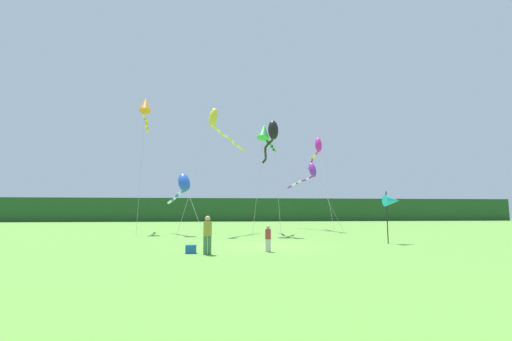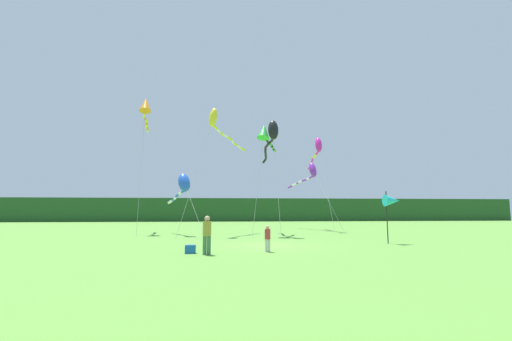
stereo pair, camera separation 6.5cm
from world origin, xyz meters
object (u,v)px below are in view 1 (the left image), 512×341
(banner_flag_pole, at_px, (392,201))
(kite_purple, at_px, (310,172))
(kite_blue, at_px, (183,184))
(cooler_box, at_px, (191,249))
(kite_yellow, at_px, (217,123))
(kite_magenta, at_px, (317,149))
(kite_black, at_px, (272,135))
(kite_orange, at_px, (145,107))
(person_adult, at_px, (208,233))
(person_child, at_px, (268,237))
(kite_green, at_px, (264,133))

(banner_flag_pole, height_order, kite_purple, kite_purple)
(banner_flag_pole, distance_m, kite_blue, 15.39)
(cooler_box, height_order, kite_yellow, kite_yellow)
(kite_magenta, xyz_separation_m, kite_yellow, (-9.69, -4.58, 1.16))
(kite_magenta, bearing_deg, kite_black, -133.47)
(cooler_box, height_order, kite_blue, kite_blue)
(banner_flag_pole, xyz_separation_m, kite_orange, (-16.94, 11.41, 8.75))
(kite_orange, distance_m, kite_purple, 17.16)
(person_adult, relative_size, kite_orange, 0.14)
(kite_blue, distance_m, kite_purple, 13.93)
(kite_magenta, bearing_deg, kite_purple, 96.68)
(cooler_box, distance_m, banner_flag_pole, 12.18)
(person_child, height_order, kite_orange, kite_orange)
(kite_yellow, height_order, kite_black, kite_yellow)
(cooler_box, bearing_deg, kite_blue, 98.01)
(person_adult, distance_m, kite_yellow, 14.71)
(kite_orange, bearing_deg, person_adult, -68.00)
(kite_orange, bearing_deg, person_child, -58.43)
(banner_flag_pole, xyz_separation_m, kite_magenta, (-0.77, 12.79, 5.43))
(kite_magenta, distance_m, kite_green, 7.99)
(banner_flag_pole, distance_m, kite_green, 11.46)
(kite_green, xyz_separation_m, kite_orange, (-10.27, 4.00, 3.08))
(kite_green, distance_m, kite_orange, 11.45)
(kite_black, xyz_separation_m, kite_purple, (5.09, 7.53, -2.17))
(kite_purple, bearing_deg, kite_black, -124.04)
(person_adult, xyz_separation_m, kite_green, (4.03, 11.45, 7.21))
(kite_green, distance_m, kite_black, 0.65)
(person_adult, xyz_separation_m, kite_magenta, (9.92, 16.83, 6.97))
(person_adult, xyz_separation_m, cooler_box, (-0.75, 0.53, -0.75))
(kite_orange, bearing_deg, banner_flag_pole, -33.97)
(kite_magenta, height_order, kite_orange, kite_orange)
(kite_magenta, distance_m, kite_orange, 16.56)
(kite_green, distance_m, kite_yellow, 3.99)
(person_child, height_order, banner_flag_pole, banner_flag_pole)
(kite_black, bearing_deg, kite_yellow, 166.79)
(banner_flag_pole, relative_size, kite_yellow, 0.30)
(person_adult, height_order, kite_black, kite_black)
(kite_orange, xyz_separation_m, kite_purple, (15.94, 3.31, -5.42))
(kite_black, distance_m, kite_purple, 9.34)
(person_child, bearing_deg, person_adult, -165.03)
(kite_blue, bearing_deg, kite_yellow, 4.74)
(person_adult, bearing_deg, kite_magenta, 59.48)
(kite_magenta, height_order, kite_green, kite_magenta)
(kite_purple, bearing_deg, cooler_box, -119.82)
(kite_green, bearing_deg, kite_purple, 52.21)
(person_child, height_order, kite_purple, kite_purple)
(person_adult, relative_size, kite_blue, 0.24)
(person_child, distance_m, kite_orange, 20.22)
(person_child, relative_size, kite_yellow, 0.12)
(person_adult, distance_m, kite_green, 14.12)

